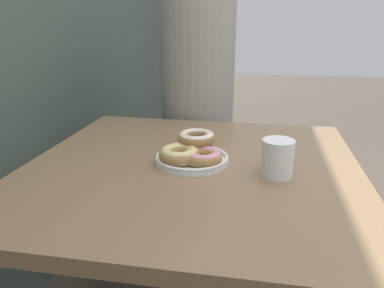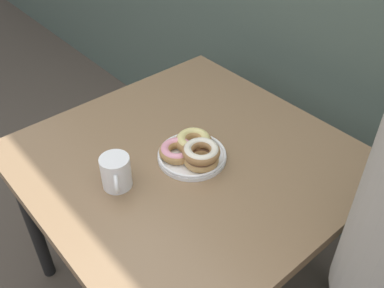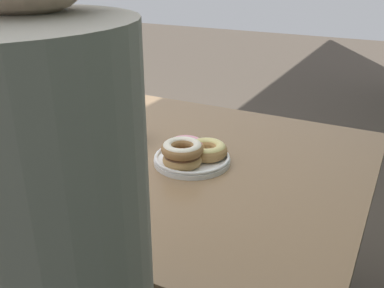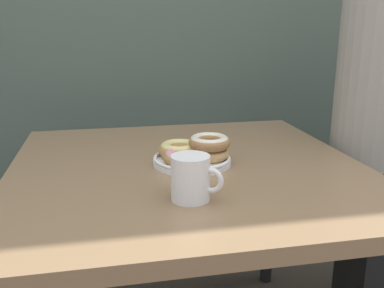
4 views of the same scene
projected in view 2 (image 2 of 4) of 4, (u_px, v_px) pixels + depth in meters
dining_table at (189, 173)px, 1.45m from camera, size 1.00×1.00×0.72m
donut_plate at (193, 151)px, 1.37m from camera, size 0.25×0.23×0.08m
coffee_mug at (116, 172)px, 1.27m from camera, size 0.12×0.09×0.11m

